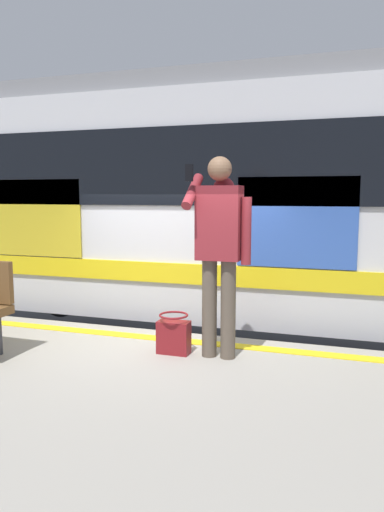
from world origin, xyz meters
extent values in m
plane|color=#3D3D3F|center=(0.00, 0.00, 0.00)|extent=(23.41, 23.41, 0.00)
cube|color=#9E998E|center=(0.00, 1.89, 0.49)|extent=(12.06, 3.77, 0.98)
cube|color=yellow|center=(0.00, 0.30, 0.98)|extent=(11.82, 0.16, 0.01)
cube|color=slate|center=(0.00, -1.09, 0.08)|extent=(15.67, 0.08, 0.16)
cube|color=slate|center=(0.00, -2.52, 0.08)|extent=(15.67, 0.08, 0.16)
cube|color=silver|center=(0.30, -1.80, 2.34)|extent=(9.35, 2.84, 2.77)
cube|color=gray|center=(0.30, -1.80, 3.84)|extent=(9.17, 2.61, 0.24)
cube|color=black|center=(0.30, -0.37, 2.82)|extent=(8.88, 0.03, 0.90)
cube|color=yellow|center=(0.30, -0.37, 1.57)|extent=(8.88, 0.03, 0.24)
cube|color=#3359B2|center=(-1.34, -0.36, 2.20)|extent=(1.28, 0.02, 0.98)
cube|color=gold|center=(1.93, -0.36, 2.20)|extent=(1.28, 0.02, 0.98)
cylinder|color=black|center=(3.34, -2.94, 0.58)|extent=(0.84, 0.12, 0.84)
cylinder|color=brown|center=(-0.84, 0.66, 1.44)|extent=(0.14, 0.14, 0.92)
cylinder|color=brown|center=(-0.66, 0.66, 1.44)|extent=(0.14, 0.14, 0.92)
cube|color=maroon|center=(-0.75, 0.66, 2.24)|extent=(0.40, 0.24, 0.67)
sphere|color=maroon|center=(-0.75, 0.50, 2.56)|extent=(0.20, 0.20, 0.20)
sphere|color=#997051|center=(-0.75, 0.66, 2.73)|extent=(0.22, 0.22, 0.22)
cylinder|color=maroon|center=(-1.00, 0.66, 2.17)|extent=(0.09, 0.09, 0.61)
cylinder|color=maroon|center=(-0.52, 0.74, 2.53)|extent=(0.09, 0.42, 0.33)
cube|color=black|center=(-0.52, 0.84, 2.69)|extent=(0.07, 0.02, 0.15)
cube|color=maroon|center=(-0.32, 0.69, 1.14)|extent=(0.31, 0.16, 0.32)
torus|color=maroon|center=(-0.32, 0.69, 1.35)|extent=(0.28, 0.28, 0.02)
camera|label=1|loc=(-1.86, 4.88, 2.49)|focal=33.64mm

